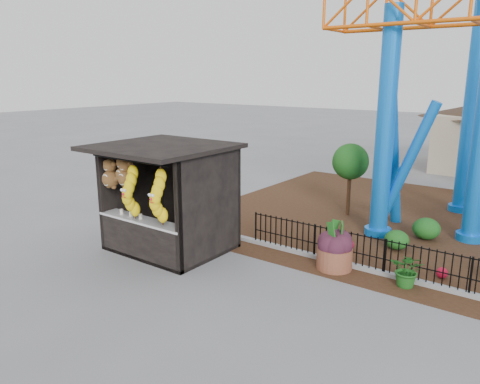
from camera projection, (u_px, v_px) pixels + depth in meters
The scene contains 8 objects.
ground at pixel (226, 288), 11.27m from camera, with size 120.00×120.00×0.00m, color slate.
mulch_bed at pixel (475, 233), 15.18m from camera, with size 18.00×12.00×0.02m, color #331E11.
curb at pixel (433, 286), 11.28m from camera, with size 18.00×0.18×0.12m, color gray.
prize_booth at pixel (162, 200), 13.33m from camera, with size 3.50×3.40×3.12m.
picket_fence at pixel (476, 278), 10.65m from camera, with size 12.20×0.06×1.00m, color black, non-canonical shape.
terracotta_planter at pixel (334, 258), 12.35m from camera, with size 0.94×0.94×0.59m, color brown.
planter_foliage at pixel (335, 236), 12.20m from camera, with size 0.70×0.70×0.64m, color #341522.
potted_plant at pixel (408, 270), 11.25m from camera, with size 0.79×0.69×0.88m, color #234E16.
Camera 1 is at (6.46, -8.12, 4.98)m, focal length 35.00 mm.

